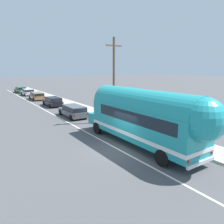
% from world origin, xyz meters
% --- Properties ---
extents(ground_plane, '(300.00, 300.00, 0.00)m').
position_xyz_m(ground_plane, '(0.00, 0.00, 0.00)').
color(ground_plane, '#4C4C4F').
extents(lane_markings, '(3.67, 80.00, 0.01)m').
position_xyz_m(lane_markings, '(1.63, 12.00, 0.00)').
color(lane_markings, silver).
rests_on(lane_markings, ground).
extents(sidewalk_slab, '(2.56, 90.00, 0.15)m').
position_xyz_m(sidewalk_slab, '(4.82, 10.00, 0.07)').
color(sidewalk_slab, '#ADA89E').
rests_on(sidewalk_slab, ground).
extents(utility_pole, '(1.80, 0.24, 8.50)m').
position_xyz_m(utility_pole, '(3.96, 6.36, 4.42)').
color(utility_pole, brown).
rests_on(utility_pole, ground).
extents(painted_bus, '(2.60, 11.95, 4.12)m').
position_xyz_m(painted_bus, '(1.77, -0.67, 2.30)').
color(painted_bus, teal).
rests_on(painted_bus, ground).
extents(car_lead, '(2.01, 4.83, 1.37)m').
position_xyz_m(car_lead, '(1.54, 11.14, 0.79)').
color(car_lead, '#474C51').
rests_on(car_lead, ground).
extents(car_second, '(2.01, 4.49, 1.37)m').
position_xyz_m(car_second, '(1.94, 19.53, 0.79)').
color(car_second, black).
rests_on(car_second, ground).
extents(car_third, '(1.98, 4.75, 1.37)m').
position_xyz_m(car_third, '(1.73, 27.78, 0.80)').
color(car_third, olive).
rests_on(car_third, ground).
extents(car_fourth, '(2.07, 4.37, 1.37)m').
position_xyz_m(car_fourth, '(1.88, 35.54, 0.78)').
color(car_fourth, silver).
rests_on(car_fourth, ground).
extents(car_fifth, '(2.12, 4.53, 1.37)m').
position_xyz_m(car_fifth, '(1.66, 41.76, 0.79)').
color(car_fifth, '#196633').
rests_on(car_fifth, ground).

